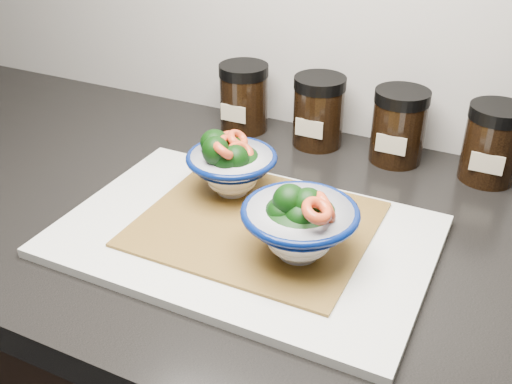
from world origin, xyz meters
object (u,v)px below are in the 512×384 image
at_px(bowl_left, 231,165).
at_px(spice_jar_d, 493,143).
at_px(spice_jar_b, 318,111).
at_px(spice_jar_c, 399,126).
at_px(spice_jar_a, 244,98).
at_px(cutting_board, 245,236).
at_px(bowl_right, 300,223).

height_order(bowl_left, spice_jar_d, spice_jar_d).
distance_m(spice_jar_b, spice_jar_c, 0.13).
bearing_deg(spice_jar_a, cutting_board, -62.89).
height_order(bowl_right, spice_jar_d, same).
xyz_separation_m(spice_jar_c, spice_jar_d, (0.13, 0.00, 0.00)).
xyz_separation_m(bowl_right, spice_jar_c, (0.03, 0.31, -0.00)).
bearing_deg(spice_jar_d, spice_jar_a, 180.00).
distance_m(cutting_board, spice_jar_a, 0.33).
distance_m(bowl_left, spice_jar_b, 0.22).
bearing_deg(bowl_left, spice_jar_a, 112.84).
bearing_deg(spice_jar_b, bowl_right, -72.80).
bearing_deg(spice_jar_c, spice_jar_b, 180.00).
bearing_deg(bowl_left, cutting_board, -52.04).
relative_size(spice_jar_a, spice_jar_c, 1.00).
bearing_deg(bowl_right, spice_jar_d, 61.89).
bearing_deg(cutting_board, spice_jar_c, 69.32).
height_order(cutting_board, spice_jar_c, spice_jar_c).
bearing_deg(spice_jar_c, bowl_left, -127.56).
bearing_deg(spice_jar_d, spice_jar_b, 180.00).
xyz_separation_m(spice_jar_a, spice_jar_c, (0.26, 0.00, 0.00)).
bearing_deg(cutting_board, spice_jar_a, 117.11).
bearing_deg(spice_jar_c, spice_jar_a, 180.00).
height_order(spice_jar_a, spice_jar_d, same).
distance_m(bowl_left, spice_jar_a, 0.24).
relative_size(bowl_left, spice_jar_b, 1.08).
bearing_deg(spice_jar_c, bowl_right, -95.84).
bearing_deg(bowl_right, spice_jar_a, 126.32).
xyz_separation_m(bowl_left, spice_jar_c, (0.17, 0.22, 0.00)).
relative_size(spice_jar_b, spice_jar_c, 1.00).
bearing_deg(spice_jar_b, spice_jar_a, 180.00).
relative_size(bowl_right, spice_jar_a, 1.19).
bearing_deg(spice_jar_b, spice_jar_c, 0.00).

